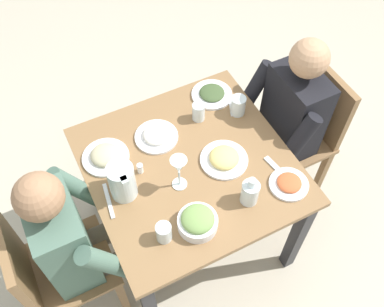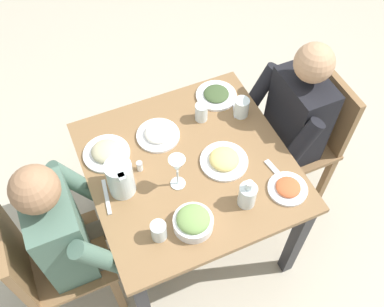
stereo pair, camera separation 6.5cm
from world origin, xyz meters
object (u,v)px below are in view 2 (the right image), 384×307
Objects in this scene: diner_far at (83,232)px; wine_glass at (177,167)px; water_glass_far_right at (159,231)px; water_glass_by_pitcher at (241,107)px; plate_yoghurt at (158,134)px; chair_near at (308,134)px; plate_beans at (106,152)px; chair_far at (47,262)px; salt_shaker at (140,166)px; water_glass_center at (201,112)px; salad_bowl at (193,221)px; oil_carafe at (247,196)px; water_pitcher at (120,178)px; plate_dolmas at (216,95)px; diner_near at (281,129)px; plate_rice_curry at (288,188)px; plate_fries at (224,160)px; dining_table at (189,177)px.

wine_glass is (0.01, -0.47, 0.24)m from diner_far.
water_glass_far_right is 0.78m from water_glass_by_pitcher.
water_glass_far_right reaches higher than plate_yoghurt.
water_glass_far_right is at bearing 109.17° from chair_near.
plate_beans is 2.38× the size of water_glass_far_right.
water_glass_far_right is at bearing -111.72° from chair_far.
water_glass_center is at bearing -66.70° from salt_shaker.
salad_bowl is (-0.37, 0.88, 0.28)m from chair_near.
salt_shaker is at bearing 46.29° from oil_carafe.
water_pitcher is 3.52× the size of salt_shaker.
plate_beans is at bearing 90.82° from plate_yoghurt.
oil_carafe reaches higher than plate_dolmas.
diner_near reaches higher than plate_dolmas.
oil_carafe is at bearing -120.67° from water_pitcher.
chair_near is 0.75× the size of diner_near.
diner_far is 0.81m from water_glass_center.
chair_far reaches higher than salad_bowl.
oil_carafe is at bearing 120.41° from chair_near.
salt_shaker reaches higher than plate_rice_curry.
plate_yoghurt is at bearing -4.22° from salad_bowl.
plate_fries is 0.36m from plate_yoghurt.
chair_far is 0.75m from salad_bowl.
salt_shaker is (0.15, -0.54, 0.27)m from chair_far.
water_glass_far_right is (0.01, 0.15, 0.01)m from salad_bowl.
oil_carafe reaches higher than salad_bowl.
plate_beans is 0.40m from wine_glass.
water_glass_center reaches higher than plate_dolmas.
salad_bowl reaches higher than plate_beans.
water_pitcher is at bearing 130.67° from plate_yoghurt.
salad_bowl is at bearing 159.65° from dining_table.
diner_far reaches higher than water_glass_by_pitcher.
water_glass_center is at bearing -39.64° from water_glass_far_right.
water_glass_center reaches higher than water_glass_far_right.
plate_beans is 1.04× the size of plate_dolmas.
salad_bowl is at bearing 118.92° from diner_near.
water_glass_far_right is at bearing 140.29° from wine_glass.
diner_far is at bearing 116.36° from plate_dolmas.
wine_glass is at bearing 95.51° from plate_fries.
diner_near is 1.14m from diner_far.
plate_beans is (0.14, 0.90, 0.12)m from diner_near.
chair_far is at bearing 90.00° from diner_far.
diner_far reaches higher than water_pitcher.
chair_near is 0.75× the size of diner_far.
diner_far reaches higher than plate_dolmas.
chair_near is 0.62m from plate_rice_curry.
plate_rice_curry is (-0.22, -0.92, 0.11)m from diner_far.
diner_near reaches higher than plate_beans.
water_glass_center is (0.16, 0.60, 0.29)m from chair_near.
diner_far is 12.00× the size of water_glass_center.
plate_fries reaches higher than plate_dolmas.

